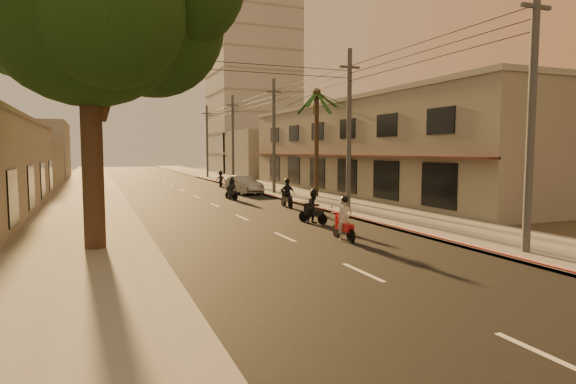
% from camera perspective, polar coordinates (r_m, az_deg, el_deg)
% --- Properties ---
extents(ground, '(160.00, 160.00, 0.00)m').
position_cam_1_polar(ground, '(17.41, 2.05, -6.49)').
color(ground, '#383023').
rests_on(ground, ground).
extents(road, '(10.00, 140.00, 0.02)m').
position_cam_1_polar(road, '(36.42, -10.86, -0.55)').
color(road, black).
rests_on(road, ground).
extents(sidewalk_right, '(5.00, 140.00, 0.12)m').
position_cam_1_polar(sidewalk_right, '(38.55, 0.14, -0.09)').
color(sidewalk_right, slate).
rests_on(sidewalk_right, ground).
extents(sidewalk_left, '(5.00, 140.00, 0.12)m').
position_cam_1_polar(sidewalk_left, '(35.75, -22.74, -0.87)').
color(sidewalk_left, slate).
rests_on(sidewalk_left, ground).
extents(curb_stripe, '(0.20, 60.00, 0.20)m').
position_cam_1_polar(curb_stripe, '(33.04, -0.45, -0.87)').
color(curb_stripe, red).
rests_on(curb_stripe, ground).
extents(shophouse_row, '(8.80, 34.20, 7.30)m').
position_cam_1_polar(shophouse_row, '(39.56, 9.98, 5.17)').
color(shophouse_row, gray).
rests_on(shophouse_row, ground).
extents(distant_tower, '(12.10, 12.10, 28.00)m').
position_cam_1_polar(distant_tower, '(75.91, -4.25, 12.94)').
color(distant_tower, '#B7B5B2').
rests_on(distant_tower, ground).
extents(broadleaf_tree, '(9.60, 8.70, 12.10)m').
position_cam_1_polar(broadleaf_tree, '(18.43, -21.46, 20.43)').
color(broadleaf_tree, black).
rests_on(broadleaf_tree, ground).
extents(palm_tree, '(5.00, 5.00, 8.20)m').
position_cam_1_polar(palm_tree, '(35.14, 3.42, 10.99)').
color(palm_tree, black).
rests_on(palm_tree, ground).
extents(utility_poles, '(1.20, 48.26, 9.00)m').
position_cam_1_polar(utility_poles, '(38.06, -1.69, 9.60)').
color(utility_poles, '#38383A').
rests_on(utility_poles, ground).
extents(filler_right, '(8.00, 14.00, 6.00)m').
position_cam_1_polar(filler_right, '(64.10, -2.89, 4.55)').
color(filler_right, gray).
rests_on(filler_right, ground).
extents(filler_left_near, '(8.00, 14.00, 4.40)m').
position_cam_1_polar(filler_left_near, '(50.10, -30.08, 2.86)').
color(filler_left_near, gray).
rests_on(filler_left_near, ground).
extents(filler_left_far, '(8.00, 14.00, 7.00)m').
position_cam_1_polar(filler_left_far, '(67.95, -28.00, 4.43)').
color(filler_left_far, gray).
rests_on(filler_left_far, ground).
extents(scooter_red, '(0.66, 1.77, 1.74)m').
position_cam_1_polar(scooter_red, '(18.56, 6.68, -3.43)').
color(scooter_red, black).
rests_on(scooter_red, ground).
extents(scooter_mid_a, '(1.22, 1.58, 1.67)m').
position_cam_1_polar(scooter_mid_a, '(22.74, 3.08, -1.84)').
color(scooter_mid_a, black).
rests_on(scooter_mid_a, ground).
extents(scooter_mid_b, '(1.01, 1.82, 1.79)m').
position_cam_1_polar(scooter_mid_b, '(28.91, -0.11, -0.31)').
color(scooter_mid_b, black).
rests_on(scooter_mid_b, ground).
extents(scooter_far_a, '(0.97, 1.61, 1.60)m').
position_cam_1_polar(scooter_far_a, '(33.93, -6.69, 0.32)').
color(scooter_far_a, black).
rests_on(scooter_far_a, ground).
extents(scooter_far_b, '(1.33, 1.52, 1.57)m').
position_cam_1_polar(scooter_far_b, '(45.83, -7.99, 1.50)').
color(scooter_far_b, black).
rests_on(scooter_far_b, ground).
extents(parked_car, '(2.78, 4.81, 1.44)m').
position_cam_1_polar(parked_car, '(38.32, -5.28, 0.85)').
color(parked_car, gray).
rests_on(parked_car, ground).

